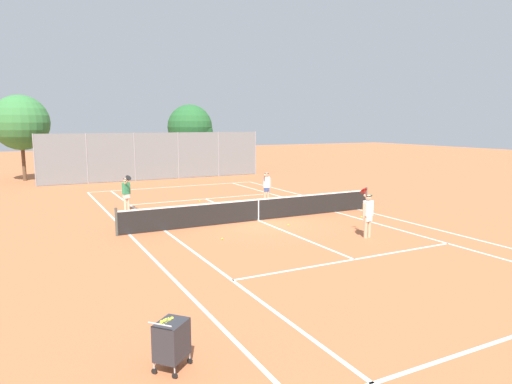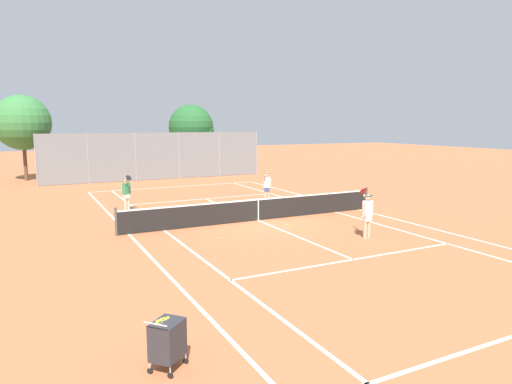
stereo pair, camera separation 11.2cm
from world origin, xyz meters
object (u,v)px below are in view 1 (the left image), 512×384
Objects in this scene: tree_behind_right at (192,129)px; loose_tennis_ball_2 at (200,201)px; player_near_side at (368,213)px; ball_cart at (172,340)px; loose_tennis_ball_4 at (222,239)px; tennis_net at (258,209)px; player_far_right at (267,186)px; player_far_left at (126,192)px; courtside_bench at (360,194)px; loose_tennis_ball_3 at (323,208)px; loose_tennis_ball_1 at (288,225)px; tree_behind_left at (21,124)px; loose_tennis_ball_0 at (361,217)px.

loose_tennis_ball_2 is at bearing -107.99° from tree_behind_right.
tree_behind_right is at bearing 86.06° from player_near_side.
tree_behind_right is (10.69, 29.23, 3.19)m from ball_cart.
loose_tennis_ball_4 is (-4.85, 2.16, -0.89)m from player_near_side.
player_far_right is (2.42, 3.72, 0.40)m from tennis_net.
player_far_left reaches higher than courtside_bench.
loose_tennis_ball_3 is at bearing -166.10° from courtside_bench.
loose_tennis_ball_2 and loose_tennis_ball_4 have the same top height.
tennis_net is 7.22m from courtside_bench.
loose_tennis_ball_1 is at bearing -80.25° from loose_tennis_ball_2.
loose_tennis_ball_2 is (-2.79, 10.08, -0.89)m from player_near_side.
loose_tennis_ball_4 is (4.20, 7.70, -0.50)m from ball_cart.
loose_tennis_ball_1 is at bearing -109.21° from player_far_right.
tennis_net reaches higher than loose_tennis_ball_1.
tree_behind_left is (-10.98, 24.47, 3.20)m from player_near_side.
ball_cart is at bearing -98.75° from player_far_left.
courtside_bench is at bearing 13.52° from tennis_net.
player_far_left is 26.88× the size of loose_tennis_ball_3.
tree_behind_right reaches higher than courtside_bench.
courtside_bench is at bearing 26.24° from loose_tennis_ball_1.
tennis_net reaches higher than loose_tennis_ball_4.
tree_behind_right reaches higher than loose_tennis_ball_0.
tennis_net is 5.69m from loose_tennis_ball_2.
ball_cart is 0.16× the size of tree_behind_left.
tree_behind_left is 12.64m from tree_behind_right.
tennis_net is 19.89m from tree_behind_right.
loose_tennis_ball_4 is (-3.29, -0.81, 0.00)m from loose_tennis_ball_1.
tree_behind_left is at bearing 113.69° from tennis_net.
loose_tennis_ball_4 is at bearing -104.62° from loose_tennis_ball_2.
tennis_net is 2.11× the size of tree_behind_right.
courtside_bench is (6.40, 3.15, 0.38)m from loose_tennis_ball_1.
loose_tennis_ball_1 and loose_tennis_ball_2 have the same top height.
player_far_right is 24.24× the size of loose_tennis_ball_3.
ball_cart is 15.47m from loose_tennis_ball_3.
courtside_bench is at bearing -79.68° from tree_behind_right.
tree_behind_left reaches higher than loose_tennis_ball_1.
player_far_left is at bearing 81.25° from ball_cart.
tennis_net is 181.82× the size of loose_tennis_ball_1.
loose_tennis_ball_0 and loose_tennis_ball_2 have the same top height.
courtside_bench reaches higher than loose_tennis_ball_4.
loose_tennis_ball_0 is at bearing -19.94° from tennis_net.
courtside_bench is at bearing 13.90° from loose_tennis_ball_3.
loose_tennis_ball_0 and loose_tennis_ball_3 have the same top height.
courtside_bench reaches higher than loose_tennis_ball_2.
courtside_bench is (4.59, -2.03, -0.50)m from player_far_right.
loose_tennis_ball_1 is 7.14m from courtside_bench.
loose_tennis_ball_4 is 23.49m from tree_behind_left.
player_far_left is (-6.78, 9.23, 0.00)m from player_near_side.
loose_tennis_ball_1 is (5.21, -6.25, -0.89)m from player_far_left.
player_far_left is 8.19m from loose_tennis_ball_1.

